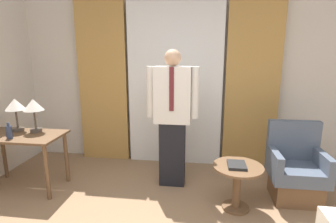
{
  "coord_description": "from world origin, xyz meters",
  "views": [
    {
      "loc": [
        0.43,
        -1.46,
        1.76
      ],
      "look_at": [
        0.02,
        1.64,
        1.04
      ],
      "focal_mm": 28.0,
      "sensor_mm": 36.0,
      "label": 1
    }
  ],
  "objects_px": {
    "table_lamp_left": "(15,107)",
    "armchair": "(295,171)",
    "desk": "(21,143)",
    "side_table": "(237,180)",
    "table_lamp_right": "(33,107)",
    "book": "(237,165)",
    "bottle_near_edge": "(9,132)",
    "person": "(172,114)"
  },
  "relations": [
    {
      "from": "armchair",
      "to": "book",
      "type": "xyz_separation_m",
      "value": [
        -0.74,
        -0.34,
        0.19
      ]
    },
    {
      "from": "table_lamp_right",
      "to": "book",
      "type": "xyz_separation_m",
      "value": [
        2.55,
        -0.28,
        -0.52
      ]
    },
    {
      "from": "desk",
      "to": "side_table",
      "type": "height_order",
      "value": "desk"
    },
    {
      "from": "armchair",
      "to": "book",
      "type": "height_order",
      "value": "armchair"
    },
    {
      "from": "desk",
      "to": "bottle_near_edge",
      "type": "bearing_deg",
      "value": -95.87
    },
    {
      "from": "table_lamp_left",
      "to": "armchair",
      "type": "relative_size",
      "value": 0.47
    },
    {
      "from": "desk",
      "to": "table_lamp_right",
      "type": "bearing_deg",
      "value": 47.98
    },
    {
      "from": "table_lamp_right",
      "to": "person",
      "type": "relative_size",
      "value": 0.24
    },
    {
      "from": "table_lamp_left",
      "to": "book",
      "type": "relative_size",
      "value": 1.81
    },
    {
      "from": "side_table",
      "to": "book",
      "type": "bearing_deg",
      "value": -140.21
    },
    {
      "from": "side_table",
      "to": "book",
      "type": "relative_size",
      "value": 2.32
    },
    {
      "from": "table_lamp_left",
      "to": "bottle_near_edge",
      "type": "distance_m",
      "value": 0.41
    },
    {
      "from": "table_lamp_right",
      "to": "armchair",
      "type": "distance_m",
      "value": 3.37
    },
    {
      "from": "desk",
      "to": "bottle_near_edge",
      "type": "height_order",
      "value": "bottle_near_edge"
    },
    {
      "from": "table_lamp_left",
      "to": "armchair",
      "type": "distance_m",
      "value": 3.63
    },
    {
      "from": "desk",
      "to": "armchair",
      "type": "relative_size",
      "value": 1.13
    },
    {
      "from": "side_table",
      "to": "armchair",
      "type": "bearing_deg",
      "value": 24.42
    },
    {
      "from": "table_lamp_right",
      "to": "book",
      "type": "bearing_deg",
      "value": -6.33
    },
    {
      "from": "table_lamp_left",
      "to": "armchair",
      "type": "bearing_deg",
      "value": 0.97
    },
    {
      "from": "bottle_near_edge",
      "to": "book",
      "type": "bearing_deg",
      "value": 0.35
    },
    {
      "from": "bottle_near_edge",
      "to": "armchair",
      "type": "distance_m",
      "value": 3.49
    },
    {
      "from": "bottle_near_edge",
      "to": "table_lamp_left",
      "type": "bearing_deg",
      "value": 110.67
    },
    {
      "from": "armchair",
      "to": "book",
      "type": "bearing_deg",
      "value": -155.16
    },
    {
      "from": "armchair",
      "to": "side_table",
      "type": "xyz_separation_m",
      "value": [
        -0.72,
        -0.33,
        0.01
      ]
    },
    {
      "from": "bottle_near_edge",
      "to": "book",
      "type": "relative_size",
      "value": 0.82
    },
    {
      "from": "desk",
      "to": "table_lamp_left",
      "type": "distance_m",
      "value": 0.49
    },
    {
      "from": "desk",
      "to": "book",
      "type": "relative_size",
      "value": 4.39
    },
    {
      "from": "desk",
      "to": "table_lamp_left",
      "type": "bearing_deg",
      "value": 132.02
    },
    {
      "from": "desk",
      "to": "side_table",
      "type": "bearing_deg",
      "value": -2.66
    },
    {
      "from": "table_lamp_left",
      "to": "side_table",
      "type": "xyz_separation_m",
      "value": [
        2.83,
        -0.27,
        -0.7
      ]
    },
    {
      "from": "table_lamp_left",
      "to": "side_table",
      "type": "bearing_deg",
      "value": -5.43
    },
    {
      "from": "side_table",
      "to": "table_lamp_right",
      "type": "bearing_deg",
      "value": 174.03
    },
    {
      "from": "armchair",
      "to": "desk",
      "type": "bearing_deg",
      "value": -176.6
    },
    {
      "from": "table_lamp_right",
      "to": "table_lamp_left",
      "type": "bearing_deg",
      "value": 180.0
    },
    {
      "from": "table_lamp_right",
      "to": "book",
      "type": "distance_m",
      "value": 2.62
    },
    {
      "from": "table_lamp_right",
      "to": "desk",
      "type": "bearing_deg",
      "value": -132.02
    },
    {
      "from": "desk",
      "to": "armchair",
      "type": "height_order",
      "value": "armchair"
    },
    {
      "from": "bottle_near_edge",
      "to": "person",
      "type": "distance_m",
      "value": 2.0
    },
    {
      "from": "bottle_near_edge",
      "to": "person",
      "type": "xyz_separation_m",
      "value": [
        1.93,
        0.51,
        0.16
      ]
    },
    {
      "from": "side_table",
      "to": "desk",
      "type": "bearing_deg",
      "value": 177.34
    },
    {
      "from": "book",
      "to": "side_table",
      "type": "bearing_deg",
      "value": 39.79
    },
    {
      "from": "desk",
      "to": "table_lamp_left",
      "type": "height_order",
      "value": "table_lamp_left"
    }
  ]
}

